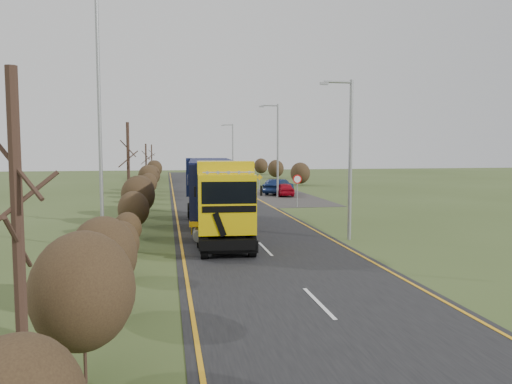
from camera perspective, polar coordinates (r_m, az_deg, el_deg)
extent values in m
plane|color=#37471E|center=(26.49, -0.64, -4.87)|extent=(160.00, 160.00, 0.00)
cube|color=black|center=(36.28, -3.27, -2.18)|extent=(8.00, 120.00, 0.02)
cube|color=#312E2C|center=(47.22, 3.10, -0.51)|extent=(6.00, 18.00, 0.02)
cube|color=orange|center=(36.03, -9.13, -2.25)|extent=(0.12, 116.00, 0.01)
cube|color=orange|center=(36.91, 2.45, -2.02)|extent=(0.12, 116.00, 0.01)
cube|color=silver|center=(15.10, 7.15, -12.42)|extent=(0.12, 3.00, 0.01)
cube|color=silver|center=(22.62, 1.06, -6.50)|extent=(0.12, 3.00, 0.01)
cube|color=silver|center=(30.39, -1.90, -3.54)|extent=(0.12, 3.00, 0.01)
cube|color=silver|center=(38.25, -3.63, -1.78)|extent=(0.12, 3.00, 0.01)
cube|color=silver|center=(46.16, -4.77, -0.62)|extent=(0.12, 3.00, 0.01)
cube|color=silver|center=(54.10, -5.58, 0.20)|extent=(0.12, 3.00, 0.01)
cube|color=silver|center=(62.05, -6.18, 0.80)|extent=(0.12, 3.00, 0.01)
cube|color=silver|center=(70.02, -6.65, 1.27)|extent=(0.12, 3.00, 0.01)
cube|color=silver|center=(77.99, -7.01, 1.65)|extent=(0.12, 3.00, 0.01)
cube|color=silver|center=(85.96, -7.32, 1.95)|extent=(0.12, 3.00, 0.01)
ellipsoid|color=black|center=(10.23, -19.16, -10.53)|extent=(1.97, 2.56, 2.26)
ellipsoid|color=black|center=(14.13, -17.05, -6.85)|extent=(1.80, 2.34, 2.07)
ellipsoid|color=black|center=(18.11, -15.28, -5.61)|extent=(1.34, 1.74, 1.54)
ellipsoid|color=black|center=(22.06, -14.48, -4.03)|extent=(1.21, 1.57, 1.39)
ellipsoid|color=black|center=(25.97, -13.82, -1.89)|extent=(1.58, 2.06, 1.82)
ellipsoid|color=black|center=(29.90, -13.33, -0.31)|extent=(1.96, 2.55, 2.25)
ellipsoid|color=black|center=(33.90, -13.04, 0.09)|extent=(1.83, 2.38, 2.10)
ellipsoid|color=black|center=(37.91, -12.62, -0.05)|extent=(1.37, 1.78, 1.57)
ellipsoid|color=black|center=(41.91, -12.54, 0.21)|extent=(1.20, 1.56, 1.38)
ellipsoid|color=black|center=(45.87, -12.18, 1.03)|extent=(1.55, 2.02, 1.78)
ellipsoid|color=black|center=(49.84, -12.22, 1.77)|extent=(1.95, 2.53, 2.24)
ellipsoid|color=black|center=(53.83, -11.87, 1.91)|extent=(1.85, 2.41, 2.13)
ellipsoid|color=black|center=(57.85, -11.97, 1.69)|extent=(1.40, 1.81, 1.61)
ellipsoid|color=black|center=(61.85, -11.62, 1.73)|extent=(1.19, 1.55, 1.37)
ellipsoid|color=black|center=(65.83, -11.79, 2.18)|extent=(1.52, 1.97, 1.75)
ellipsoid|color=black|center=(69.81, -11.46, 2.66)|extent=(1.93, 2.51, 2.22)
ellipsoid|color=black|center=(73.81, -11.64, 2.74)|extent=(1.88, 2.44, 2.16)
ellipsoid|color=black|center=(77.82, -11.31, 2.55)|extent=(1.43, 1.85, 1.64)
ellipsoid|color=black|center=(81.83, -11.52, 2.50)|extent=(1.19, 1.55, 1.37)
ellipsoid|color=black|center=(85.81, -11.20, 2.81)|extent=(1.49, 1.93, 1.71)
cylinder|color=#36231B|center=(8.21, -25.44, -7.30)|extent=(0.18, 0.18, 5.72)
cylinder|color=#36231B|center=(29.85, -14.36, 1.94)|extent=(0.18, 0.18, 6.05)
cylinder|color=#36231B|center=(55.81, -12.44, 2.82)|extent=(0.18, 0.18, 5.06)
cylinder|color=#36231B|center=(77.79, -11.83, 3.45)|extent=(0.18, 0.18, 5.15)
cube|color=black|center=(22.26, -3.66, -5.03)|extent=(2.53, 4.49, 0.43)
cube|color=#DDBA09|center=(21.20, -3.42, -1.25)|extent=(2.49, 2.22, 2.47)
cube|color=black|center=(20.48, -3.06, -6.32)|extent=(2.38, 0.25, 0.52)
cube|color=black|center=(20.21, -4.18, -3.74)|extent=(0.57, 0.05, 1.02)
cube|color=black|center=(20.31, -1.94, -3.68)|extent=(0.57, 0.05, 1.02)
cube|color=black|center=(20.13, -3.08, -0.09)|extent=(2.23, 0.19, 0.90)
cube|color=black|center=(20.17, -3.06, -1.98)|extent=(2.18, 0.15, 0.27)
cube|color=#DDBA09|center=(21.42, -3.55, 2.84)|extent=(2.45, 1.46, 0.53)
cylinder|color=silver|center=(20.29, -3.17, 2.24)|extent=(2.09, 0.18, 0.06)
cube|color=black|center=(20.22, -6.99, 0.04)|extent=(0.09, 0.12, 0.43)
cube|color=black|center=(20.55, 0.60, 0.16)|extent=(0.09, 0.12, 0.43)
cylinder|color=gray|center=(22.53, -6.55, -4.81)|extent=(0.60, 1.26, 0.53)
cylinder|color=gray|center=(22.77, -1.03, -4.67)|extent=(0.60, 1.26, 0.53)
cube|color=gold|center=(28.27, -5.10, -1.87)|extent=(3.05, 12.09, 0.23)
cube|color=black|center=(28.14, -5.13, 1.01)|extent=(3.01, 11.71, 2.61)
cube|color=#101A45|center=(33.93, -6.00, 1.68)|extent=(2.36, 0.19, 2.61)
cube|color=#101A45|center=(22.36, -3.80, -0.01)|extent=(2.36, 0.19, 2.61)
cube|color=black|center=(31.91, -5.68, -2.08)|extent=(2.38, 3.54, 0.33)
cube|color=gold|center=(27.34, -7.34, -3.49)|extent=(0.35, 5.22, 0.43)
cube|color=gold|center=(27.55, -2.51, -3.39)|extent=(0.35, 5.22, 0.43)
cylinder|color=black|center=(20.71, -5.94, -6.29)|extent=(0.36, 1.00, 0.99)
cylinder|color=black|center=(20.95, -0.45, -6.13)|extent=(0.36, 1.00, 0.99)
cylinder|color=black|center=(23.04, -6.38, -5.14)|extent=(0.36, 1.00, 0.99)
cylinder|color=black|center=(23.26, -1.45, -5.02)|extent=(0.36, 1.00, 0.99)
cylinder|color=black|center=(31.02, -7.39, -2.53)|extent=(0.36, 1.00, 0.99)
cylinder|color=black|center=(31.18, -3.72, -2.46)|extent=(0.36, 1.00, 0.99)
cylinder|color=black|center=(31.96, -7.47, -2.31)|extent=(0.36, 1.00, 0.99)
cylinder|color=black|center=(32.11, -3.91, -2.25)|extent=(0.36, 1.00, 0.99)
cylinder|color=black|center=(32.90, -7.55, -2.11)|extent=(0.36, 1.00, 0.99)
cylinder|color=black|center=(33.05, -4.09, -2.04)|extent=(0.36, 1.00, 0.99)
imported|color=#A50817|center=(47.71, 3.22, 0.30)|extent=(1.63, 3.76, 1.27)
imported|color=black|center=(49.59, 2.61, 0.61)|extent=(3.87, 4.61, 1.49)
cylinder|color=gray|center=(25.03, 10.73, 3.53)|extent=(0.18, 0.18, 7.87)
cylinder|color=gray|center=(24.99, 9.34, 12.30)|extent=(1.40, 0.12, 0.12)
cube|color=gray|center=(24.76, 7.78, 12.18)|extent=(0.39, 0.16, 0.12)
cylinder|color=gray|center=(46.09, 2.50, 4.69)|extent=(0.18, 0.18, 8.58)
cylinder|color=gray|center=(46.09, 1.58, 9.85)|extent=(1.53, 0.12, 0.12)
cube|color=gray|center=(45.93, 0.64, 9.75)|extent=(0.43, 0.17, 0.13)
cylinder|color=gray|center=(72.02, -2.67, 4.58)|extent=(0.18, 0.18, 8.04)
cylinder|color=gray|center=(72.00, -3.25, 7.67)|extent=(1.43, 0.12, 0.12)
cube|color=gray|center=(71.91, -3.82, 7.60)|extent=(0.40, 0.16, 0.12)
cylinder|color=gray|center=(23.20, -17.44, 7.40)|extent=(0.16, 0.16, 11.20)
cylinder|color=gray|center=(38.67, 4.72, -0.14)|extent=(0.08, 0.08, 2.18)
cylinder|color=red|center=(38.55, 4.74, 1.47)|extent=(0.70, 0.04, 0.70)
cylinder|color=white|center=(38.54, 4.75, 1.47)|extent=(0.52, 0.02, 0.52)
cylinder|color=gray|center=(54.75, 0.40, 0.92)|extent=(0.08, 0.08, 1.29)
cube|color=#DEA40C|center=(54.66, 0.41, 1.69)|extent=(0.65, 0.04, 0.65)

